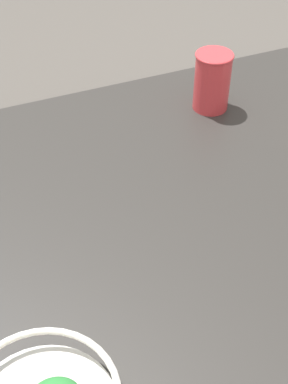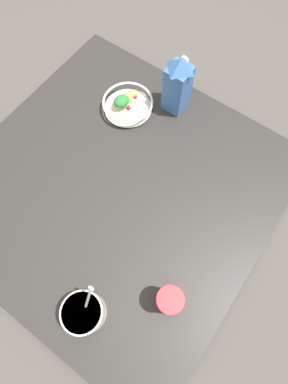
% 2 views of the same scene
% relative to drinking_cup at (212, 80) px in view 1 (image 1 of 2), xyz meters
% --- Properties ---
extents(ground_plane, '(6.00, 6.00, 0.00)m').
position_rel_drinking_cup_xyz_m(ground_plane, '(0.40, -0.24, -0.11)').
color(ground_plane, '#4C4742').
extents(countertop, '(1.15, 1.15, 0.03)m').
position_rel_drinking_cup_xyz_m(countertop, '(0.40, -0.24, -0.09)').
color(countertop, '#2D2B28').
rests_on(countertop, ground_plane).
extents(drinking_cup, '(0.09, 0.09, 0.14)m').
position_rel_drinking_cup_xyz_m(drinking_cup, '(0.00, 0.00, 0.00)').
color(drinking_cup, '#DB383D').
rests_on(drinking_cup, countertop).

